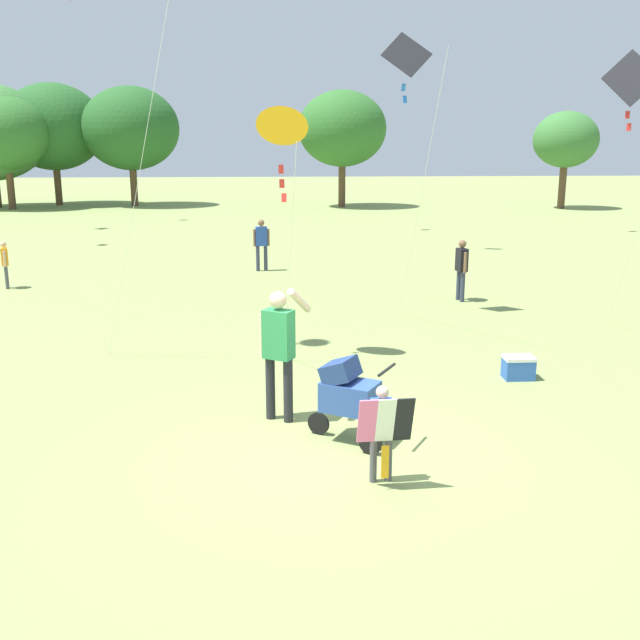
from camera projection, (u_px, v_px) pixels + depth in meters
ground_plane at (335, 454)px, 8.51m from camera, size 120.00×120.00×0.00m
treeline_distant at (113, 130)px, 37.44m from camera, size 33.06×7.38×6.26m
child_with_butterfly_kite at (382, 425)px, 7.67m from camera, size 0.58×0.37×1.07m
person_adult_flyer at (279, 344)px, 9.31m from camera, size 0.67×0.48×1.77m
stroller at (348, 392)px, 8.77m from camera, size 1.08×0.85×1.03m
kite_adult_black at (282, 127)px, 11.38m from camera, size 0.88×3.02×4.03m
kite_orange_delta at (632, 85)px, 13.42m from camera, size 1.27×4.00×5.12m
kite_green_novelty at (407, 64)px, 13.95m from camera, size 0.97×3.35×5.50m
person_red_shirt at (461, 265)px, 16.27m from camera, size 0.23×0.43×1.36m
person_sitting_far at (5, 261)px, 17.65m from camera, size 0.22×0.35×1.14m
person_couple_left at (261, 241)px, 19.93m from camera, size 0.45×0.22×1.40m
cooler_box at (518, 367)px, 11.14m from camera, size 0.45×0.33×0.35m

